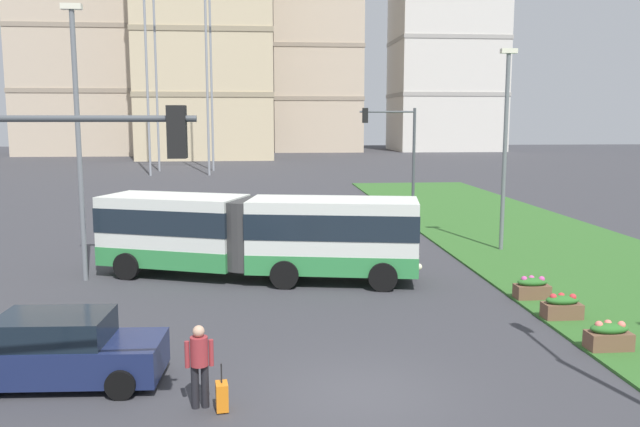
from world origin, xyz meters
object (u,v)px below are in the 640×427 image
at_px(articulated_bus, 257,234).
at_px(flower_planter_0, 609,336).
at_px(traffic_light_near_left, 1,228).
at_px(flower_planter_1, 562,306).
at_px(traffic_light_far_right, 397,147).
at_px(streetlight_median, 505,142).
at_px(apartment_tower_westcentre, 205,6).
at_px(car_navy_sedan, 60,351).
at_px(apartment_tower_centre, 316,26).
at_px(apartment_tower_west, 89,4).
at_px(streetlight_left, 78,133).
at_px(rolling_suitcase, 222,396).
at_px(pedestrian_crossing, 199,361).
at_px(flower_planter_2, 532,288).
at_px(apartment_tower_eastcentre, 446,43).

xyz_separation_m(articulated_bus, flower_planter_0, (8.89, -8.59, -1.23)).
bearing_deg(traffic_light_near_left, flower_planter_0, 21.58).
bearing_deg(traffic_light_near_left, flower_planter_1, 31.02).
relative_size(flower_planter_0, traffic_light_far_right, 0.17).
relative_size(streetlight_median, apartment_tower_westcentre, 0.20).
relative_size(car_navy_sedan, streetlight_median, 0.51).
bearing_deg(apartment_tower_centre, articulated_bus, -95.99).
bearing_deg(car_navy_sedan, apartment_tower_west, 103.26).
bearing_deg(streetlight_left, streetlight_median, 12.64).
distance_m(rolling_suitcase, streetlight_median, 19.52).
distance_m(pedestrian_crossing, traffic_light_near_left, 4.94).
bearing_deg(traffic_light_far_right, flower_planter_1, -85.66).
relative_size(pedestrian_crossing, traffic_light_near_left, 0.29).
relative_size(rolling_suitcase, flower_planter_2, 0.88).
distance_m(traffic_light_near_left, apartment_tower_eastcentre, 117.09).
distance_m(pedestrian_crossing, streetlight_left, 13.01).
bearing_deg(streetlight_median, apartment_tower_west, 114.12).
distance_m(flower_planter_0, traffic_light_far_right, 20.42).
xyz_separation_m(flower_planter_2, streetlight_median, (1.90, 7.87, 4.43)).
xyz_separation_m(articulated_bus, apartment_tower_west, (-27.77, 90.12, 22.75)).
bearing_deg(car_navy_sedan, traffic_light_far_right, 60.29).
relative_size(flower_planter_1, streetlight_median, 0.12).
height_order(flower_planter_0, flower_planter_2, same).
xyz_separation_m(flower_planter_0, apartment_tower_centre, (1.25, 105.20, 21.90)).
bearing_deg(apartment_tower_eastcentre, flower_planter_2, -104.14).
distance_m(articulated_bus, traffic_light_far_right, 13.95).
relative_size(pedestrian_crossing, streetlight_left, 0.18).
height_order(flower_planter_1, apartment_tower_westcentre, apartment_tower_westcentre).
bearing_deg(rolling_suitcase, streetlight_median, 52.93).
distance_m(traffic_light_near_left, streetlight_median, 22.85).
xyz_separation_m(flower_planter_1, apartment_tower_westcentre, (-16.57, 80.81, 21.54)).
xyz_separation_m(car_navy_sedan, flower_planter_2, (13.19, 5.54, -0.33)).
bearing_deg(flower_planter_0, articulated_bus, 135.96).
bearing_deg(traffic_light_near_left, apartment_tower_centre, 82.81).
height_order(flower_planter_1, streetlight_left, streetlight_left).
xyz_separation_m(streetlight_median, apartment_tower_eastcentre, (23.30, 92.14, 14.60)).
xyz_separation_m(rolling_suitcase, apartment_tower_eastcentre, (34.74, 107.29, 19.13)).
relative_size(rolling_suitcase, apartment_tower_eastcentre, 0.02).
bearing_deg(apartment_tower_eastcentre, flower_planter_1, -103.86).
xyz_separation_m(articulated_bus, rolling_suitcase, (-0.66, -11.13, -1.34)).
bearing_deg(articulated_bus, apartment_tower_centre, 84.01).
distance_m(flower_planter_0, apartment_tower_centre, 107.46).
bearing_deg(articulated_bus, apartment_tower_west, 107.12).
height_order(flower_planter_2, apartment_tower_westcentre, apartment_tower_westcentre).
height_order(traffic_light_far_right, apartment_tower_westcentre, apartment_tower_westcentre).
xyz_separation_m(flower_planter_2, apartment_tower_centre, (1.25, 100.46, 21.90)).
xyz_separation_m(car_navy_sedan, apartment_tower_centre, (14.45, 106.01, 21.57)).
bearing_deg(streetlight_left, traffic_light_far_right, 39.02).
xyz_separation_m(pedestrian_crossing, flower_planter_1, (9.99, 4.94, -0.58)).
bearing_deg(streetlight_median, flower_planter_0, -98.57).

